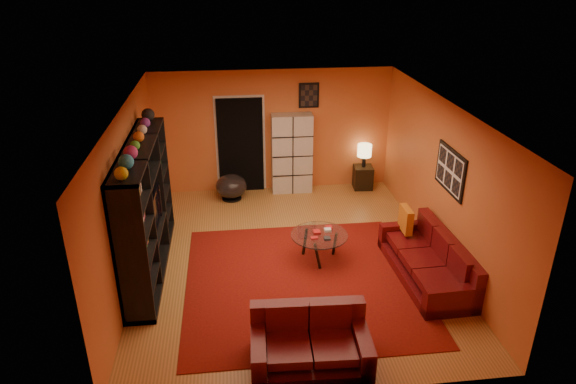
{
  "coord_description": "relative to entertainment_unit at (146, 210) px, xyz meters",
  "views": [
    {
      "loc": [
        -0.92,
        -7.38,
        4.59
      ],
      "look_at": [
        -0.03,
        0.1,
        1.19
      ],
      "focal_mm": 32.0,
      "sensor_mm": 36.0,
      "label": 1
    }
  ],
  "objects": [
    {
      "name": "entertainment_unit",
      "position": [
        0.0,
        0.0,
        0.0
      ],
      "size": [
        0.45,
        3.0,
        2.1
      ],
      "primitive_type": "cube",
      "color": "black",
      "rests_on": "floor"
    },
    {
      "name": "wall_right",
      "position": [
        4.78,
        0.0,
        0.25
      ],
      "size": [
        0.0,
        6.0,
        6.0
      ],
      "primitive_type": "plane",
      "rotation": [
        1.57,
        0.0,
        -1.57
      ],
      "color": "#CB612C",
      "rests_on": "floor"
    },
    {
      "name": "wall_front",
      "position": [
        2.27,
        -3.0,
        0.25
      ],
      "size": [
        6.0,
        0.0,
        6.0
      ],
      "primitive_type": "plane",
      "rotation": [
        -1.57,
        0.0,
        0.0
      ],
      "color": "#CB612C",
      "rests_on": "floor"
    },
    {
      "name": "wall_left",
      "position": [
        -0.23,
        0.0,
        0.25
      ],
      "size": [
        0.0,
        6.0,
        6.0
      ],
      "primitive_type": "plane",
      "rotation": [
        1.57,
        0.0,
        1.57
      ],
      "color": "#CB612C",
      "rests_on": "floor"
    },
    {
      "name": "side_table",
      "position": [
        4.22,
        2.75,
        -0.8
      ],
      "size": [
        0.43,
        0.43,
        0.5
      ],
      "primitive_type": "cube",
      "rotation": [
        0.0,
        0.0,
        -0.07
      ],
      "color": "black",
      "rests_on": "floor"
    },
    {
      "name": "wall_back",
      "position": [
        2.27,
        3.0,
        0.25
      ],
      "size": [
        6.0,
        0.0,
        6.0
      ],
      "primitive_type": "plane",
      "rotation": [
        1.57,
        0.0,
        0.0
      ],
      "color": "#CB612C",
      "rests_on": "floor"
    },
    {
      "name": "wall_art_right",
      "position": [
        4.75,
        -0.3,
        0.55
      ],
      "size": [
        0.03,
        1.0,
        0.7
      ],
      "primitive_type": "cube",
      "color": "black",
      "rests_on": "wall_right"
    },
    {
      "name": "coffee_table",
      "position": [
        2.75,
        -0.09,
        -0.62
      ],
      "size": [
        0.94,
        0.94,
        0.47
      ],
      "rotation": [
        0.0,
        0.0,
        0.26
      ],
      "color": "silver",
      "rests_on": "floor"
    },
    {
      "name": "throw_pillow",
      "position": [
        4.22,
        -0.02,
        -0.42
      ],
      "size": [
        0.12,
        0.42,
        0.42
      ],
      "primitive_type": "cube",
      "color": "#CD6916",
      "rests_on": "sofa"
    },
    {
      "name": "floor",
      "position": [
        2.27,
        0.0,
        -1.05
      ],
      "size": [
        6.0,
        6.0,
        0.0
      ],
      "primitive_type": "plane",
      "color": "#99662F",
      "rests_on": "ground"
    },
    {
      "name": "table_lamp",
      "position": [
        4.22,
        2.75,
        -0.19
      ],
      "size": [
        0.3,
        0.3,
        0.51
      ],
      "color": "black",
      "rests_on": "side_table"
    },
    {
      "name": "storage_cabinet",
      "position": [
        2.65,
        2.8,
        -0.2
      ],
      "size": [
        0.86,
        0.4,
        1.71
      ],
      "primitive_type": "cube",
      "rotation": [
        0.0,
        0.0,
        -0.02
      ],
      "color": "beige",
      "rests_on": "floor"
    },
    {
      "name": "sofa",
      "position": [
        4.41,
        -0.8,
        -0.76
      ],
      "size": [
        0.94,
        2.14,
        0.85
      ],
      "rotation": [
        0.0,
        0.0,
        0.04
      ],
      "color": "#4E0A0E",
      "rests_on": "rug"
    },
    {
      "name": "loveseat",
      "position": [
        2.22,
        -2.42,
        -0.76
      ],
      "size": [
        1.49,
        0.94,
        0.85
      ],
      "rotation": [
        0.0,
        0.0,
        1.52
      ],
      "color": "#4E0A0E",
      "rests_on": "rug"
    },
    {
      "name": "bowl_chair",
      "position": [
        1.34,
        2.5,
        -0.76
      ],
      "size": [
        0.65,
        0.65,
        0.53
      ],
      "color": "black",
      "rests_on": "floor"
    },
    {
      "name": "wall_art_back",
      "position": [
        3.02,
        2.98,
        1.0
      ],
      "size": [
        0.42,
        0.03,
        0.52
      ],
      "primitive_type": "cube",
      "color": "black",
      "rests_on": "wall_back"
    },
    {
      "name": "rug",
      "position": [
        2.38,
        -0.7,
        -1.04
      ],
      "size": [
        3.6,
        3.6,
        0.01
      ],
      "primitive_type": "cube",
      "color": "#600E0A",
      "rests_on": "floor"
    },
    {
      "name": "doorway",
      "position": [
        1.57,
        2.96,
        -0.03
      ],
      "size": [
        0.95,
        0.1,
        2.04
      ],
      "primitive_type": "cube",
      "color": "black",
      "rests_on": "floor"
    },
    {
      "name": "tv",
      "position": [
        0.05,
        0.02,
        -0.05
      ],
      "size": [
        0.97,
        0.13,
        0.56
      ],
      "primitive_type": "imported",
      "rotation": [
        0.0,
        0.0,
        1.57
      ],
      "color": "black",
      "rests_on": "entertainment_unit"
    },
    {
      "name": "ceiling",
      "position": [
        2.27,
        0.0,
        1.55
      ],
      "size": [
        6.0,
        6.0,
        0.0
      ],
      "primitive_type": "plane",
      "rotation": [
        3.14,
        0.0,
        0.0
      ],
      "color": "white",
      "rests_on": "wall_back"
    }
  ]
}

